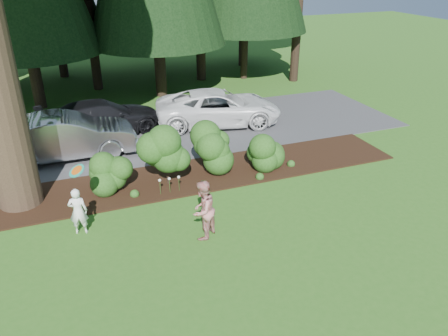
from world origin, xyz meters
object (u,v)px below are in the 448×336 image
car_silver_wagon (67,136)px  frisbee (77,171)px  child (78,211)px  adult (203,210)px  car_dark_suv (102,118)px  car_white_suv (219,107)px

car_silver_wagon → frisbee: frisbee is taller
child → car_silver_wagon: bearing=-78.0°
child → adult: size_ratio=0.82×
car_silver_wagon → child: car_silver_wagon is taller
car_dark_suv → child: size_ratio=3.69×
car_dark_suv → adult: adult is taller
child → adult: bearing=167.7°
car_silver_wagon → adult: car_silver_wagon is taller
car_silver_wagon → car_white_suv: (6.33, 1.33, -0.06)m
car_silver_wagon → frisbee: size_ratio=11.08×
car_white_suv → child: (-6.34, -6.49, -0.11)m
child → adult: (3.00, -1.36, 0.15)m
car_white_suv → car_silver_wagon: bearing=113.8°
child → adult: 3.30m
car_white_suv → frisbee: bearing=146.6°
car_silver_wagon → car_dark_suv: bearing=-37.9°
adult → frisbee: size_ratio=3.66×
car_white_suv → frisbee: frisbee is taller
car_dark_suv → adult: (1.51, -8.39, 0.07)m
adult → frisbee: (-2.86, 1.69, 0.86)m
adult → car_white_suv: bearing=-154.6°
car_silver_wagon → frisbee: 4.89m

